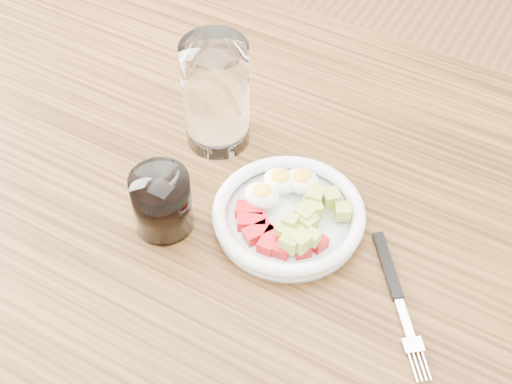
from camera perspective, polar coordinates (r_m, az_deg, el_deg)
dining_table at (r=1.02m, az=0.21°, el=-5.39°), size 1.50×0.90×0.77m
bowl at (r=0.92m, az=2.63°, el=-1.74°), size 0.20×0.20×0.05m
fork at (r=0.89m, az=10.94°, el=-7.26°), size 0.14×0.17×0.01m
water_glass at (r=0.99m, az=-3.22°, el=7.77°), size 0.09×0.09×0.16m
coffee_glass at (r=0.91m, az=-7.54°, el=-0.84°), size 0.08×0.08×0.09m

